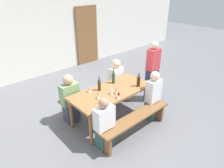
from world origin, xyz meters
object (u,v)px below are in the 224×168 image
seated_guest_far_1 (116,81)px  wine_glass_1 (117,89)px  bench_near (136,120)px  wine_glass_3 (98,93)px  bench_far (93,94)px  wine_bottle_1 (99,85)px  tasting_table (112,94)px  wine_bottle_0 (114,78)px  wine_glass_4 (112,89)px  seated_guest_near_1 (153,96)px  wine_glass_2 (90,87)px  standing_host (152,73)px  seated_guest_far_0 (70,100)px  wooden_door (87,36)px  seated_guest_near_0 (104,125)px  wine_glass_0 (119,93)px  wine_bottle_2 (139,81)px

seated_guest_far_1 → wine_glass_1: bearing=-42.0°
bench_near → seated_guest_far_1: bearing=63.2°
seated_guest_far_1 → wine_glass_3: bearing=-59.3°
bench_far → wine_bottle_1: 0.77m
tasting_table → wine_bottle_0: bearing=42.6°
bench_far → wine_glass_4: wine_glass_4 is taller
seated_guest_near_1 → bench_near: bearing=101.8°
wine_glass_2 → seated_guest_near_1: bearing=-36.1°
wine_glass_3 → wine_bottle_0: bearing=24.7°
standing_host → seated_guest_near_1: bearing=40.5°
bench_near → seated_guest_far_0: size_ratio=1.54×
tasting_table → wine_glass_1: bearing=-96.0°
wooden_door → seated_guest_near_0: bearing=-122.1°
wooden_door → bench_far: (-1.78, -2.67, -0.70)m
bench_near → wine_bottle_1: bearing=102.6°
wine_bottle_1 → wine_glass_2: (-0.20, 0.07, -0.01)m
wine_glass_1 → seated_guest_near_0: bearing=-150.1°
wine_glass_4 → wine_glass_1: bearing=-33.8°
seated_guest_far_0 → standing_host: bearing=74.4°
wine_glass_2 → wine_glass_3: (-0.02, -0.33, 0.00)m
tasting_table → wine_glass_3: bearing=-169.9°
wooden_door → bench_near: (-1.78, -4.09, -0.70)m
wooden_door → wine_bottle_1: bearing=-121.8°
wine_glass_0 → wine_glass_1: size_ratio=0.97×
wine_glass_1 → wine_glass_2: bearing=131.8°
wine_glass_2 → wine_bottle_0: bearing=-1.3°
wooden_door → seated_guest_far_1: bearing=-112.0°
wine_glass_1 → wine_glass_4: (-0.09, 0.06, -0.00)m
wine_glass_2 → seated_guest_near_0: size_ratio=0.14×
bench_near → bench_far: (0.00, 1.42, 0.00)m
bench_near → wine_glass_0: bearing=108.2°
wine_glass_1 → wine_bottle_1: bearing=117.1°
wine_bottle_0 → wine_bottle_2: bearing=-58.3°
bench_far → wine_bottle_1: bearing=-110.8°
wine_glass_0 → seated_guest_near_1: (0.84, -0.22, -0.30)m
wooden_door → wine_bottle_1: size_ratio=6.60×
seated_guest_far_0 → standing_host: (2.07, -0.58, 0.23)m
tasting_table → wine_glass_1: (-0.02, -0.17, 0.19)m
wine_bottle_2 → wine_glass_4: (-0.68, 0.14, -0.01)m
wine_glass_2 → wine_glass_4: (0.29, -0.37, 0.00)m
bench_near → seated_guest_far_0: seated_guest_far_0 is taller
wine_glass_3 → seated_guest_near_0: (-0.26, -0.48, -0.36)m
bench_far → seated_guest_far_0: bearing=-168.2°
wine_glass_3 → seated_guest_near_0: seated_guest_near_0 is taller
seated_guest_near_0 → seated_guest_far_1: 1.74m
tasting_table → wooden_door: bearing=62.2°
seated_guest_far_1 → wine_bottle_2: bearing=-5.5°
seated_guest_near_0 → seated_guest_far_0: (-0.03, 1.12, 0.04)m
wooden_door → bench_near: size_ratio=1.20×
wine_bottle_2 → seated_guest_near_1: size_ratio=0.27×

